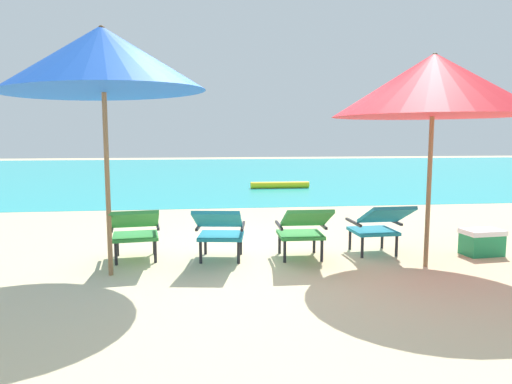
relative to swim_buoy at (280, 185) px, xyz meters
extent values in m
plane|color=beige|center=(-1.45, -3.20, -0.10)|extent=(40.00, 40.00, 0.00)
cube|color=#28B2B7|center=(-1.45, 5.72, -0.09)|extent=(40.00, 18.00, 0.01)
cylinder|color=yellow|center=(0.00, 0.00, 0.00)|extent=(1.60, 0.18, 0.18)
cube|color=#338E3D|center=(-2.93, -7.00, 0.18)|extent=(0.58, 0.56, 0.04)
cube|color=#338E3D|center=(-2.88, -7.36, 0.45)|extent=(0.58, 0.58, 0.27)
cylinder|color=black|center=(-3.17, -6.82, 0.03)|extent=(0.04, 0.04, 0.26)
cylinder|color=black|center=(-2.74, -6.76, 0.03)|extent=(0.04, 0.04, 0.26)
cylinder|color=black|center=(-3.12, -7.23, 0.03)|extent=(0.04, 0.04, 0.26)
cylinder|color=black|center=(-2.68, -7.18, 0.03)|extent=(0.04, 0.04, 0.26)
cube|color=black|center=(-3.19, -7.03, 0.30)|extent=(0.09, 0.50, 0.03)
cube|color=black|center=(-2.67, -6.97, 0.30)|extent=(0.09, 0.50, 0.03)
cube|color=teal|center=(-1.91, -7.10, 0.18)|extent=(0.59, 0.57, 0.04)
cube|color=teal|center=(-1.97, -7.46, 0.45)|extent=(0.59, 0.58, 0.27)
cylinder|color=black|center=(-2.10, -6.86, 0.03)|extent=(0.04, 0.04, 0.26)
cylinder|color=black|center=(-1.67, -6.92, 0.03)|extent=(0.04, 0.04, 0.26)
cylinder|color=black|center=(-2.16, -7.27, 0.03)|extent=(0.04, 0.04, 0.26)
cylinder|color=black|center=(-1.73, -7.34, 0.03)|extent=(0.04, 0.04, 0.26)
cube|color=black|center=(-2.17, -7.06, 0.30)|extent=(0.10, 0.50, 0.03)
cube|color=black|center=(-1.66, -7.14, 0.30)|extent=(0.10, 0.50, 0.03)
cube|color=#338E3D|center=(-0.96, -7.15, 0.18)|extent=(0.53, 0.51, 0.04)
cube|color=#338E3D|center=(-0.97, -7.51, 0.45)|extent=(0.53, 0.53, 0.27)
cylinder|color=black|center=(-1.18, -6.93, 0.03)|extent=(0.04, 0.04, 0.26)
cylinder|color=black|center=(-0.74, -6.94, 0.03)|extent=(0.04, 0.04, 0.26)
cylinder|color=black|center=(-1.19, -7.35, 0.03)|extent=(0.04, 0.04, 0.26)
cylinder|color=black|center=(-0.75, -7.36, 0.03)|extent=(0.04, 0.04, 0.26)
cube|color=black|center=(-1.22, -7.14, 0.30)|extent=(0.04, 0.50, 0.03)
cube|color=black|center=(-0.70, -7.15, 0.30)|extent=(0.04, 0.50, 0.03)
cube|color=teal|center=(-0.01, -7.04, 0.18)|extent=(0.54, 0.52, 0.04)
cube|color=teal|center=(0.00, -7.41, 0.45)|extent=(0.54, 0.54, 0.27)
cylinder|color=black|center=(-0.24, -6.84, 0.03)|extent=(0.04, 0.04, 0.26)
cylinder|color=black|center=(0.20, -6.82, 0.03)|extent=(0.04, 0.04, 0.26)
cylinder|color=black|center=(-0.22, -7.26, 0.03)|extent=(0.04, 0.04, 0.26)
cylinder|color=black|center=(0.22, -7.24, 0.03)|extent=(0.04, 0.04, 0.26)
cube|color=black|center=(-0.27, -7.05, 0.30)|extent=(0.05, 0.50, 0.03)
cube|color=black|center=(0.25, -7.03, 0.30)|extent=(0.05, 0.50, 0.03)
cylinder|color=olive|center=(-3.11, -7.62, 0.87)|extent=(0.05, 0.05, 1.94)
cone|color=blue|center=(-3.11, -7.62, 2.14)|extent=(2.68, 2.67, 0.72)
sphere|color=#4C3823|center=(-3.11, -7.62, 2.44)|extent=(0.07, 0.07, 0.07)
cylinder|color=olive|center=(0.37, -7.69, 0.76)|extent=(0.05, 0.05, 1.71)
cone|color=red|center=(0.37, -7.69, 1.92)|extent=(2.91, 2.92, 0.69)
sphere|color=#4C3823|center=(0.37, -7.69, 2.22)|extent=(0.07, 0.07, 0.07)
cube|color=#1E844C|center=(1.29, -7.30, 0.03)|extent=(0.48, 0.34, 0.26)
cube|color=white|center=(1.29, -7.30, 0.19)|extent=(0.50, 0.36, 0.06)
camera|label=1|loc=(-2.16, -12.67, 1.40)|focal=33.38mm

